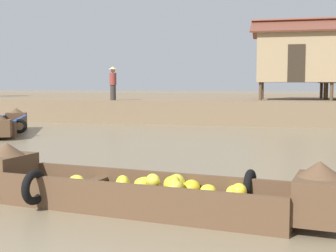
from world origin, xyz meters
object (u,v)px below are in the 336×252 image
object	(u,v)px
stilt_house_left	(295,56)
vendor_person	(113,81)
banana_boat	(144,190)
cargo_boat_upstream	(9,125)

from	to	relation	value
stilt_house_left	vendor_person	xyz separation A→B (m)	(-8.77, -2.80, -1.31)
banana_boat	vendor_person	bearing A→B (deg)	111.60
cargo_boat_upstream	stilt_house_left	size ratio (longest dim) A/B	1.03
cargo_boat_upstream	stilt_house_left	distance (m)	14.30
cargo_boat_upstream	vendor_person	xyz separation A→B (m)	(1.92, 6.20, 1.69)
cargo_boat_upstream	vendor_person	bearing A→B (deg)	72.74
banana_boat	stilt_house_left	bearing A→B (deg)	81.59
cargo_boat_upstream	vendor_person	distance (m)	6.70
banana_boat	vendor_person	size ratio (longest dim) A/B	3.39
banana_boat	cargo_boat_upstream	distance (m)	12.18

